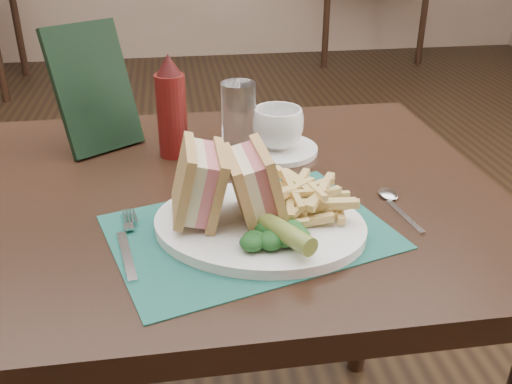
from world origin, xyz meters
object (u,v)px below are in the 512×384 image
(plate, at_px, (259,225))
(check_presenter, at_px, (94,88))
(table_main, at_px, (226,360))
(table_bg_right, at_px, (363,10))
(sandwich_half_b, at_px, (240,185))
(placemat, at_px, (250,232))
(coffee_cup, at_px, (278,128))
(saucer, at_px, (277,150))
(sandwich_half_a, at_px, (184,183))
(ketchup_bottle, at_px, (171,106))
(drinking_glass, at_px, (239,118))

(plate, distance_m, check_presenter, 0.45)
(table_main, height_order, table_bg_right, same)
(sandwich_half_b, bearing_deg, check_presenter, 119.49)
(placemat, xyz_separation_m, sandwich_half_b, (-0.01, 0.01, 0.07))
(coffee_cup, relative_size, check_presenter, 0.41)
(plate, relative_size, check_presenter, 1.29)
(plate, distance_m, saucer, 0.29)
(saucer, bearing_deg, sandwich_half_a, -125.14)
(table_bg_right, relative_size, ketchup_bottle, 4.84)
(saucer, bearing_deg, placemat, -108.20)
(placemat, distance_m, coffee_cup, 0.30)
(table_bg_right, bearing_deg, check_presenter, -115.72)
(sandwich_half_a, xyz_separation_m, ketchup_bottle, (-0.01, 0.27, 0.02))
(table_bg_right, xyz_separation_m, placemat, (-1.50, -3.95, 0.38))
(plate, bearing_deg, placemat, -154.18)
(table_main, distance_m, table_bg_right, 4.10)
(plate, xyz_separation_m, drinking_glass, (0.01, 0.29, 0.06))
(plate, relative_size, drinking_glass, 2.31)
(table_bg_right, bearing_deg, drinking_glass, -111.94)
(sandwich_half_a, xyz_separation_m, drinking_glass, (0.11, 0.27, -0.01))
(plate, height_order, drinking_glass, drinking_glass)
(saucer, relative_size, check_presenter, 0.64)
(table_bg_right, xyz_separation_m, sandwich_half_a, (-1.58, -3.93, 0.45))
(sandwich_half_a, bearing_deg, sandwich_half_b, -11.40)
(plate, bearing_deg, drinking_glass, 109.86)
(table_main, bearing_deg, ketchup_bottle, 116.27)
(saucer, bearing_deg, drinking_glass, 166.05)
(table_main, bearing_deg, placemat, -80.11)
(table_main, height_order, ketchup_bottle, ketchup_bottle)
(table_bg_right, distance_m, sandwich_half_b, 4.25)
(ketchup_bottle, bearing_deg, coffee_cup, -5.07)
(sandwich_half_a, bearing_deg, plate, -12.39)
(sandwich_half_b, distance_m, ketchup_bottle, 0.30)
(plate, bearing_deg, sandwich_half_b, -173.84)
(placemat, bearing_deg, plate, 4.33)
(table_bg_right, distance_m, placemat, 4.24)
(sandwich_half_b, bearing_deg, coffee_cup, 65.93)
(sandwich_half_a, bearing_deg, placemat, -14.94)
(drinking_glass, bearing_deg, table_main, -108.28)
(table_bg_right, xyz_separation_m, coffee_cup, (-1.40, -3.67, 0.42))
(table_bg_right, height_order, sandwich_half_a, sandwich_half_a)
(check_presenter, bearing_deg, sandwich_half_b, -91.61)
(table_bg_right, height_order, saucer, saucer)
(table_main, distance_m, saucer, 0.42)
(table_bg_right, bearing_deg, plate, -110.56)
(table_bg_right, xyz_separation_m, ketchup_bottle, (-1.59, -3.66, 0.47))
(placemat, distance_m, saucer, 0.29)
(plate, relative_size, sandwich_half_a, 2.72)
(table_main, relative_size, placemat, 2.39)
(table_bg_right, distance_m, sandwich_half_a, 4.26)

